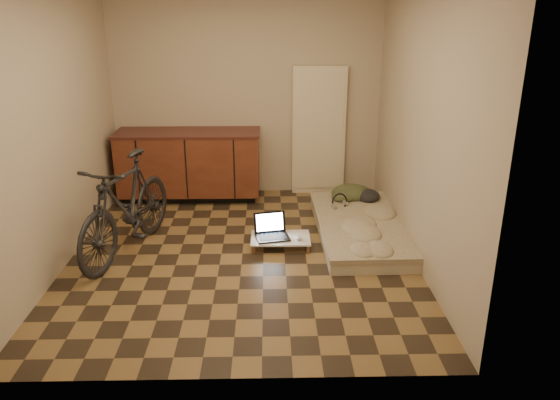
{
  "coord_description": "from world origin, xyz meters",
  "views": [
    {
      "loc": [
        0.27,
        -5.15,
        2.49
      ],
      "look_at": [
        0.39,
        0.11,
        0.55
      ],
      "focal_mm": 35.0,
      "sensor_mm": 36.0,
      "label": 1
    }
  ],
  "objects_px": {
    "bicycle": "(125,202)",
    "futon": "(360,227)",
    "laptop": "(272,232)",
    "lap_desk": "(280,238)"
  },
  "relations": [
    {
      "from": "futon",
      "to": "lap_desk",
      "type": "relative_size",
      "value": 3.14
    },
    {
      "from": "laptop",
      "to": "bicycle",
      "type": "bearing_deg",
      "value": 174.12
    },
    {
      "from": "bicycle",
      "to": "laptop",
      "type": "distance_m",
      "value": 1.54
    },
    {
      "from": "futon",
      "to": "bicycle",
      "type": "bearing_deg",
      "value": -171.54
    },
    {
      "from": "bicycle",
      "to": "lap_desk",
      "type": "distance_m",
      "value": 1.65
    },
    {
      "from": "futon",
      "to": "laptop",
      "type": "relative_size",
      "value": 4.98
    },
    {
      "from": "futon",
      "to": "laptop",
      "type": "height_order",
      "value": "laptop"
    },
    {
      "from": "bicycle",
      "to": "futon",
      "type": "bearing_deg",
      "value": 26.38
    },
    {
      "from": "futon",
      "to": "laptop",
      "type": "distance_m",
      "value": 1.03
    },
    {
      "from": "bicycle",
      "to": "futon",
      "type": "xyz_separation_m",
      "value": [
        2.47,
        0.42,
        -0.49
      ]
    }
  ]
}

